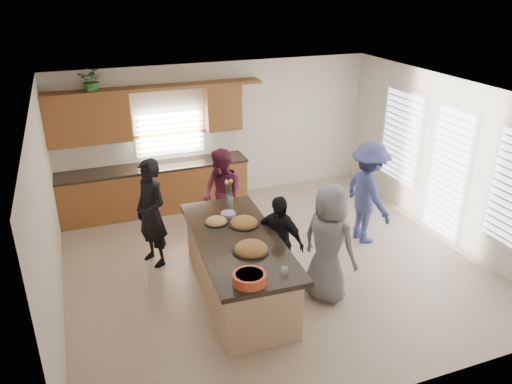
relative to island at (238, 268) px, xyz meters
name	(u,v)px	position (x,y,z in m)	size (l,w,h in m)	color
floor	(274,264)	(0.81, 0.60, -0.45)	(6.50, 6.50, 0.00)	tan
room_shell	(275,154)	(0.81, 0.60, 1.45)	(6.52, 6.02, 2.81)	silver
back_cabinetry	(151,167)	(-0.66, 3.33, 0.46)	(4.08, 0.66, 2.46)	brown
right_wall_glazing	(451,165)	(4.03, 0.46, 0.89)	(0.06, 4.00, 2.25)	white
island	(238,268)	(0.00, 0.00, 0.00)	(1.28, 2.75, 0.95)	tan
platter_front	(251,249)	(0.05, -0.41, 0.53)	(0.50, 0.50, 0.20)	black
platter_mid	(244,223)	(0.22, 0.34, 0.53)	(0.45, 0.45, 0.18)	black
platter_back	(216,222)	(-0.15, 0.53, 0.52)	(0.35, 0.35, 0.14)	black
salad_bowl	(250,278)	(-0.22, -1.11, 0.57)	(0.41, 0.41, 0.13)	#E24A29
clear_cup	(284,271)	(0.25, -1.08, 0.54)	(0.09, 0.09, 0.09)	white
plate_stack	(228,214)	(0.09, 0.72, 0.52)	(0.23, 0.23, 0.05)	#9C7FB9
flower_vase	(229,192)	(0.22, 1.04, 0.74)	(0.14, 0.14, 0.45)	silver
potted_plant	(92,80)	(-1.53, 3.42, 2.19)	(0.43, 0.37, 0.48)	#367E32
woman_left_back	(151,213)	(-0.98, 1.34, 0.44)	(0.65, 0.43, 1.78)	black
woman_left_mid	(222,195)	(0.32, 1.79, 0.37)	(0.80, 0.62, 1.64)	#5D1B34
woman_left_front	(278,241)	(0.66, 0.08, 0.27)	(0.85, 0.35, 1.45)	black
woman_right_back	(368,193)	(2.64, 0.79, 0.45)	(1.17, 0.67, 1.80)	navy
woman_right_front	(329,244)	(1.19, -0.49, 0.43)	(0.86, 0.56, 1.76)	slate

